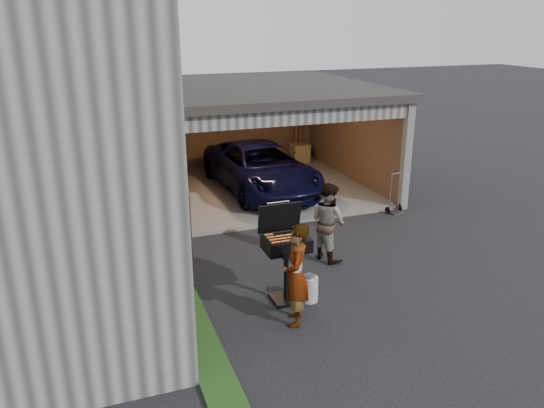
{
  "coord_description": "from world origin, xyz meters",
  "views": [
    {
      "loc": [
        -3.58,
        -7.29,
        4.57
      ],
      "look_at": [
        -0.23,
        1.91,
        1.15
      ],
      "focal_mm": 35.0,
      "sensor_mm": 36.0,
      "label": 1
    }
  ],
  "objects_px": {
    "woman": "(296,275)",
    "man": "(328,222)",
    "minivan": "(261,170)",
    "propane_tank": "(309,289)",
    "bbq_grill": "(285,246)",
    "plywood_panel": "(184,295)",
    "hand_truck": "(395,205)"
  },
  "relations": [
    {
      "from": "woman",
      "to": "man",
      "type": "xyz_separation_m",
      "value": [
        1.51,
        2.01,
        -0.04
      ]
    },
    {
      "from": "minivan",
      "to": "propane_tank",
      "type": "bearing_deg",
      "value": -104.31
    },
    {
      "from": "woman",
      "to": "bbq_grill",
      "type": "height_order",
      "value": "woman"
    },
    {
      "from": "woman",
      "to": "plywood_panel",
      "type": "bearing_deg",
      "value": -90.12
    },
    {
      "from": "minivan",
      "to": "woman",
      "type": "distance_m",
      "value": 6.77
    },
    {
      "from": "minivan",
      "to": "hand_truck",
      "type": "xyz_separation_m",
      "value": [
        2.59,
        -2.73,
        -0.45
      ]
    },
    {
      "from": "propane_tank",
      "to": "hand_truck",
      "type": "distance_m",
      "value": 4.99
    },
    {
      "from": "woman",
      "to": "bbq_grill",
      "type": "relative_size",
      "value": 1.0
    },
    {
      "from": "minivan",
      "to": "woman",
      "type": "height_order",
      "value": "woman"
    },
    {
      "from": "minivan",
      "to": "hand_truck",
      "type": "relative_size",
      "value": 4.51
    },
    {
      "from": "propane_tank",
      "to": "hand_truck",
      "type": "relative_size",
      "value": 0.43
    },
    {
      "from": "man",
      "to": "minivan",
      "type": "bearing_deg",
      "value": -19.19
    },
    {
      "from": "woman",
      "to": "hand_truck",
      "type": "height_order",
      "value": "woman"
    },
    {
      "from": "plywood_panel",
      "to": "man",
      "type": "bearing_deg",
      "value": 22.61
    },
    {
      "from": "woman",
      "to": "hand_truck",
      "type": "xyz_separation_m",
      "value": [
        4.26,
        3.83,
        -0.64
      ]
    },
    {
      "from": "plywood_panel",
      "to": "hand_truck",
      "type": "xyz_separation_m",
      "value": [
        5.89,
        3.14,
        -0.23
      ]
    },
    {
      "from": "bbq_grill",
      "to": "plywood_panel",
      "type": "distance_m",
      "value": 1.83
    },
    {
      "from": "minivan",
      "to": "propane_tank",
      "type": "relative_size",
      "value": 10.6
    },
    {
      "from": "bbq_grill",
      "to": "propane_tank",
      "type": "height_order",
      "value": "bbq_grill"
    },
    {
      "from": "bbq_grill",
      "to": "man",
      "type": "bearing_deg",
      "value": 42.07
    },
    {
      "from": "man",
      "to": "plywood_panel",
      "type": "height_order",
      "value": "man"
    },
    {
      "from": "minivan",
      "to": "hand_truck",
      "type": "distance_m",
      "value": 3.79
    },
    {
      "from": "bbq_grill",
      "to": "woman",
      "type": "bearing_deg",
      "value": -98.67
    },
    {
      "from": "minivan",
      "to": "plywood_panel",
      "type": "xyz_separation_m",
      "value": [
        -3.3,
        -5.86,
        -0.22
      ]
    },
    {
      "from": "propane_tank",
      "to": "bbq_grill",
      "type": "bearing_deg",
      "value": 154.16
    },
    {
      "from": "minivan",
      "to": "man",
      "type": "bearing_deg",
      "value": -95.16
    },
    {
      "from": "man",
      "to": "plywood_panel",
      "type": "distance_m",
      "value": 3.42
    },
    {
      "from": "woman",
      "to": "plywood_panel",
      "type": "xyz_separation_m",
      "value": [
        -1.63,
        0.7,
        -0.41
      ]
    },
    {
      "from": "man",
      "to": "propane_tank",
      "type": "xyz_separation_m",
      "value": [
        -1.02,
        -1.45,
        -0.57
      ]
    },
    {
      "from": "woman",
      "to": "man",
      "type": "relative_size",
      "value": 1.05
    },
    {
      "from": "plywood_panel",
      "to": "hand_truck",
      "type": "relative_size",
      "value": 0.84
    },
    {
      "from": "hand_truck",
      "to": "bbq_grill",
      "type": "bearing_deg",
      "value": -154.23
    }
  ]
}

